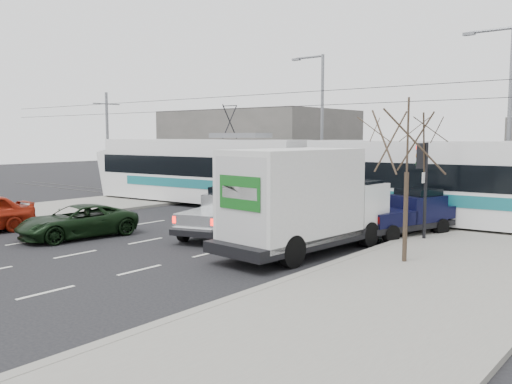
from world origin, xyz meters
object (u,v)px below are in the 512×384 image
Objects in this scene: silver_pickup at (226,211)px; green_car at (77,221)px; box_truck at (304,202)px; traffic_signal at (423,170)px; street_lamp_far at (320,118)px; navy_pickup at (408,213)px; bare_tree at (408,143)px; tram at (309,175)px; street_lamp_near at (506,112)px.

silver_pickup is 5.87m from green_car.
silver_pickup is at bearing 55.08° from green_car.
box_truck is 9.18m from green_car.
traffic_signal is at bearing 43.71° from green_car.
street_lamp_far reaches higher than box_truck.
traffic_signal is at bearing -23.52° from navy_pickup.
bare_tree is at bearing -74.24° from traffic_signal.
bare_tree is at bearing -45.73° from tram.
traffic_signal is 0.49× the size of box_truck.
traffic_signal is at bearing -41.72° from street_lamp_far.
street_lamp_near is 9.67m from tram.
green_car is at bearing -144.46° from traffic_signal.
street_lamp_far is 7.83m from tram.
tram reaches higher than bare_tree.
bare_tree is 4.04m from box_truck.
street_lamp_near is 1.89× the size of navy_pickup.
green_car is at bearing -162.65° from bare_tree.
box_truck is (4.48, -0.96, 0.82)m from silver_pickup.
tram reaches higher than silver_pickup.
street_lamp_near is 1.23× the size of box_truck.
traffic_signal is at bearing -28.86° from tram.
traffic_signal is 13.46m from green_car.
green_car is at bearing -90.54° from street_lamp_far.
green_car is at bearing -121.58° from navy_pickup.
bare_tree reaches higher than navy_pickup.
traffic_signal is 2.16m from navy_pickup.
bare_tree is 8.46m from silver_pickup.
silver_pickup is (-7.66, -10.95, -4.17)m from street_lamp_near.
silver_pickup is 1.16× the size of navy_pickup.
tram is 6.74m from silver_pickup.
box_truck is (-3.18, -11.92, -3.35)m from street_lamp_near.
navy_pickup is at bearing 112.84° from bare_tree.
street_lamp_far is 1.96× the size of green_car.
silver_pickup reaches higher than navy_pickup.
tram is 9.05m from box_truck.
silver_pickup is (0.41, -6.65, -1.05)m from tram.
tram reaches higher than navy_pickup.
silver_pickup is (-6.82, -3.45, -1.80)m from traffic_signal.
bare_tree is 1.39× the size of traffic_signal.
street_lamp_far is (-11.79, 13.50, 1.32)m from bare_tree.
traffic_signal is 14.47m from street_lamp_far.
bare_tree reaches higher than traffic_signal.
box_truck reaches higher than green_car.
street_lamp_far is 14.14m from silver_pickup.
traffic_signal is at bearing 9.95° from silver_pickup.
box_truck is (8.32, -13.92, -3.35)m from street_lamp_far.
silver_pickup is (-7.95, 0.55, -2.85)m from bare_tree.
navy_pickup is (6.35, -2.42, -1.07)m from tram.
tram is 6.88m from navy_pickup.
bare_tree is 0.56× the size of street_lamp_near.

